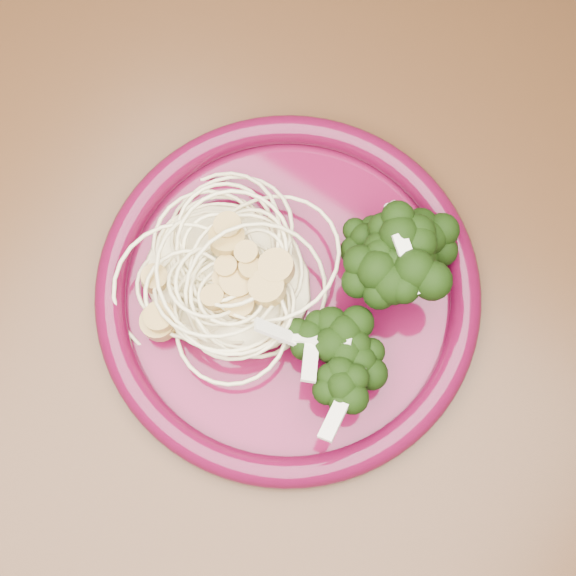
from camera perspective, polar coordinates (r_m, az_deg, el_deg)
The scene contains 6 objects.
dining_table at distance 0.76m, azimuth -3.94°, elevation 6.57°, with size 1.20×0.80×0.75m.
dinner_plate at distance 0.61m, azimuth 0.00°, elevation -0.24°, with size 0.39×0.39×0.02m.
spaghetti_pile at distance 0.61m, azimuth -4.37°, elevation 0.90°, with size 0.13×0.12×0.03m, color beige.
scallop_cluster at distance 0.57m, azimuth -4.63°, elevation 1.96°, with size 0.13×0.13×0.04m, color tan, non-canonical shape.
broccoli_pile at distance 0.59m, azimuth 5.50°, elevation -0.69°, with size 0.10×0.16×0.06m, color black.
onion_garnish at distance 0.56m, azimuth 5.82°, elevation 0.24°, with size 0.07×0.10×0.05m, color beige, non-canonical shape.
Camera 1 is at (0.21, -0.21, 1.35)m, focal length 50.00 mm.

